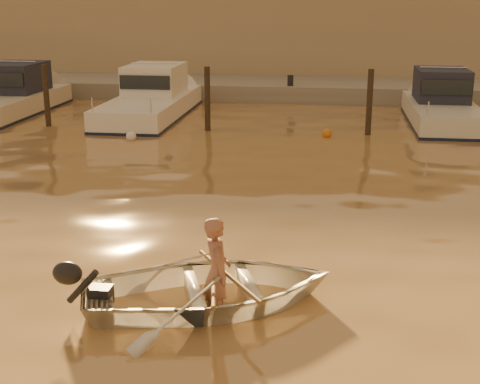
# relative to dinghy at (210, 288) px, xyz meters

# --- Properties ---
(ground_plane) EXTENTS (160.00, 160.00, 0.00)m
(ground_plane) POSITION_rel_dinghy_xyz_m (-2.11, -1.59, -0.24)
(ground_plane) COLOR olive
(ground_plane) RESTS_ON ground
(dinghy) EXTENTS (4.11, 3.52, 0.72)m
(dinghy) POSITION_rel_dinghy_xyz_m (0.00, 0.00, 0.00)
(dinghy) COLOR silver
(dinghy) RESTS_ON ground_plane
(person) EXTENTS (0.55, 0.66, 1.56)m
(person) POSITION_rel_dinghy_xyz_m (0.09, 0.03, 0.24)
(person) COLOR #9A604D
(person) RESTS_ON dinghy
(outboard_motor) EXTENTS (0.98, 0.68, 0.70)m
(outboard_motor) POSITION_rel_dinghy_xyz_m (-1.41, -0.51, 0.04)
(outboard_motor) COLOR black
(outboard_motor) RESTS_ON dinghy
(oar_port) EXTENTS (1.16, 1.81, 0.13)m
(oar_port) POSITION_rel_dinghy_xyz_m (0.23, 0.09, 0.18)
(oar_port) COLOR brown
(oar_port) RESTS_ON dinghy
(oar_starboard) EXTENTS (0.42, 2.08, 0.13)m
(oar_starboard) POSITION_rel_dinghy_xyz_m (0.05, 0.02, 0.18)
(oar_starboard) COLOR brown
(oar_starboard) RESTS_ON dinghy
(moored_boat_1) EXTENTS (2.32, 6.87, 1.75)m
(moored_boat_1) POSITION_rel_dinghy_xyz_m (-10.01, 14.41, 0.39)
(moored_boat_1) COLOR beige
(moored_boat_1) RESTS_ON ground_plane
(moored_boat_2) EXTENTS (2.29, 7.68, 1.75)m
(moored_boat_2) POSITION_rel_dinghy_xyz_m (-4.75, 14.41, 0.39)
(moored_boat_2) COLOR white
(moored_boat_2) RESTS_ON ground_plane
(moored_boat_4) EXTENTS (2.08, 6.48, 1.75)m
(moored_boat_4) POSITION_rel_dinghy_xyz_m (5.20, 14.41, 0.39)
(moored_boat_4) COLOR silver
(moored_boat_4) RESTS_ON ground_plane
(piling_1) EXTENTS (0.18, 0.18, 2.20)m
(piling_1) POSITION_rel_dinghy_xyz_m (-7.61, 12.21, 0.66)
(piling_1) COLOR #2D2319
(piling_1) RESTS_ON ground_plane
(piling_2) EXTENTS (0.18, 0.18, 2.20)m
(piling_2) POSITION_rel_dinghy_xyz_m (-2.31, 12.21, 0.66)
(piling_2) COLOR #2D2319
(piling_2) RESTS_ON ground_plane
(piling_3) EXTENTS (0.18, 0.18, 2.20)m
(piling_3) POSITION_rel_dinghy_xyz_m (2.69, 12.21, 0.66)
(piling_3) COLOR #2D2319
(piling_3) RESTS_ON ground_plane
(fender_c) EXTENTS (0.30, 0.30, 0.30)m
(fender_c) POSITION_rel_dinghy_xyz_m (-4.30, 10.49, -0.14)
(fender_c) COLOR silver
(fender_c) RESTS_ON ground_plane
(fender_d) EXTENTS (0.30, 0.30, 0.30)m
(fender_d) POSITION_rel_dinghy_xyz_m (1.45, 11.73, -0.14)
(fender_d) COLOR #C66917
(fender_d) RESTS_ON ground_plane
(quay) EXTENTS (52.00, 4.00, 1.00)m
(quay) POSITION_rel_dinghy_xyz_m (-2.11, 19.91, -0.09)
(quay) COLOR gray
(quay) RESTS_ON ground_plane
(waterfront_building) EXTENTS (46.00, 7.00, 4.80)m
(waterfront_building) POSITION_rel_dinghy_xyz_m (-2.11, 25.41, 2.16)
(waterfront_building) COLOR #9E8466
(waterfront_building) RESTS_ON quay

